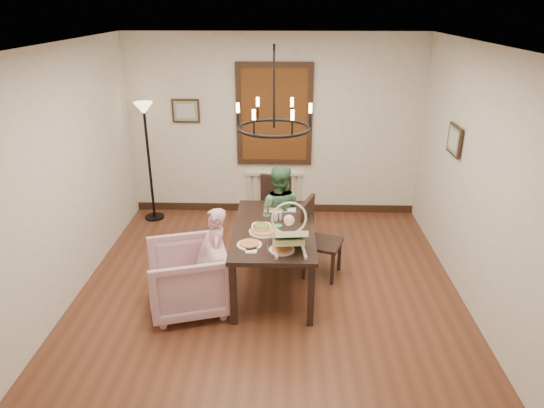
# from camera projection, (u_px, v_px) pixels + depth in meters

# --- Properties ---
(room_shell) EXTENTS (4.51, 5.00, 2.81)m
(room_shell) POSITION_uv_depth(u_px,v_px,m) (269.00, 172.00, 5.49)
(room_shell) COLOR brown
(room_shell) RESTS_ON ground
(dining_table) EXTENTS (0.94, 1.65, 0.77)m
(dining_table) POSITION_uv_depth(u_px,v_px,m) (274.00, 234.00, 5.63)
(dining_table) COLOR black
(dining_table) RESTS_ON room_shell
(chair_far) EXTENTS (0.54, 0.54, 1.00)m
(chair_far) POSITION_uv_depth(u_px,v_px,m) (272.00, 214.00, 6.64)
(chair_far) COLOR black
(chair_far) RESTS_ON room_shell
(chair_right) EXTENTS (0.56, 0.56, 1.00)m
(chair_right) POSITION_uv_depth(u_px,v_px,m) (323.00, 239.00, 5.94)
(chair_right) COLOR black
(chair_right) RESTS_ON room_shell
(armchair) EXTENTS (1.04, 1.03, 0.77)m
(armchair) POSITION_uv_depth(u_px,v_px,m) (187.00, 278.00, 5.32)
(armchair) COLOR #D2A0AE
(armchair) RESTS_ON room_shell
(elderly_woman) EXTENTS (0.28, 0.37, 0.94)m
(elderly_woman) POSITION_uv_depth(u_px,v_px,m) (216.00, 264.00, 5.42)
(elderly_woman) COLOR #CB8F9A
(elderly_woman) RESTS_ON room_shell
(seated_man) EXTENTS (0.58, 0.49, 1.08)m
(seated_man) POSITION_uv_depth(u_px,v_px,m) (278.00, 221.00, 6.31)
(seated_man) COLOR #487951
(seated_man) RESTS_ON room_shell
(baby_bouncer) EXTENTS (0.45, 0.58, 0.35)m
(baby_bouncer) POSITION_uv_depth(u_px,v_px,m) (289.00, 233.00, 5.06)
(baby_bouncer) COLOR beige
(baby_bouncer) RESTS_ON dining_table
(salad_bowl) EXTENTS (0.28, 0.28, 0.07)m
(salad_bowl) POSITION_uv_depth(u_px,v_px,m) (261.00, 228.00, 5.52)
(salad_bowl) COLOR white
(salad_bowl) RESTS_ON dining_table
(pizza_platter) EXTENTS (0.33, 0.33, 0.04)m
(pizza_platter) POSITION_uv_depth(u_px,v_px,m) (264.00, 231.00, 5.47)
(pizza_platter) COLOR tan
(pizza_platter) RESTS_ON dining_table
(drinking_glass) EXTENTS (0.06, 0.06, 0.13)m
(drinking_glass) POSITION_uv_depth(u_px,v_px,m) (288.00, 221.00, 5.62)
(drinking_glass) COLOR silver
(drinking_glass) RESTS_ON dining_table
(window_blinds) EXTENTS (1.00, 0.03, 1.40)m
(window_blinds) POSITION_uv_depth(u_px,v_px,m) (274.00, 115.00, 7.34)
(window_blinds) COLOR brown
(window_blinds) RESTS_ON room_shell
(radiator) EXTENTS (0.92, 0.12, 0.62)m
(radiator) POSITION_uv_depth(u_px,v_px,m) (274.00, 191.00, 7.84)
(radiator) COLOR silver
(radiator) RESTS_ON room_shell
(picture_back) EXTENTS (0.42, 0.03, 0.36)m
(picture_back) POSITION_uv_depth(u_px,v_px,m) (186.00, 111.00, 7.37)
(picture_back) COLOR black
(picture_back) RESTS_ON room_shell
(picture_right) EXTENTS (0.03, 0.42, 0.36)m
(picture_right) POSITION_uv_depth(u_px,v_px,m) (454.00, 140.00, 5.82)
(picture_right) COLOR black
(picture_right) RESTS_ON room_shell
(floor_lamp) EXTENTS (0.30, 0.30, 1.80)m
(floor_lamp) POSITION_uv_depth(u_px,v_px,m) (149.00, 164.00, 7.38)
(floor_lamp) COLOR black
(floor_lamp) RESTS_ON room_shell
(chandelier) EXTENTS (0.80, 0.80, 0.04)m
(chandelier) POSITION_uv_depth(u_px,v_px,m) (274.00, 128.00, 5.14)
(chandelier) COLOR black
(chandelier) RESTS_ON room_shell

